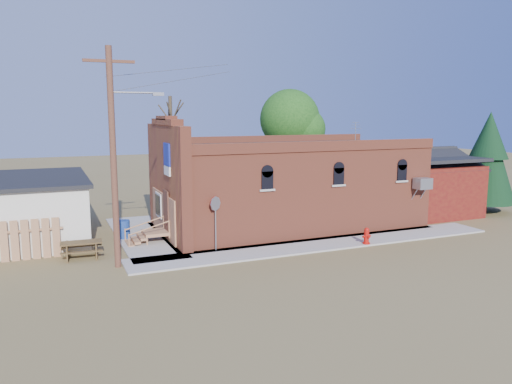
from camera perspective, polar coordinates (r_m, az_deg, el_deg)
name	(u,v)px	position (r m, az deg, el deg)	size (l,w,h in m)	color
ground	(304,253)	(23.26, 5.54, -6.95)	(120.00, 120.00, 0.00)	brown
sidewalk_south	(323,244)	(24.72, 7.61, -5.94)	(19.00, 2.20, 0.08)	#9E9991
sidewalk_west	(143,236)	(26.76, -12.82, -4.93)	(2.60, 10.00, 0.08)	#9E9991
brick_bar	(284,185)	(28.29, 3.23, 0.77)	(16.40, 7.97, 6.30)	#A44A32
red_shed	(422,178)	(33.80, 18.40, 1.55)	(5.40, 6.40, 4.30)	#570F0F
utility_pole	(114,153)	(21.04, -15.87, 4.29)	(3.12, 0.26, 9.00)	#4B2A1E
tree_bare_near	(171,120)	(33.53, -9.73, 8.15)	(2.80, 2.80, 7.65)	#4D3D2C
tree_leafy	(290,119)	(37.12, 3.87, 8.28)	(4.40, 4.40, 8.15)	#4D3D2C
evergreen_tree	(488,155)	(35.41, 25.00, 3.83)	(3.60, 3.60, 6.50)	#4D3D2C
fire_hydrant	(367,236)	(24.90, 12.52, -4.92)	(0.46, 0.44, 0.81)	#B3100A
stop_sign	(215,209)	(22.97, -4.67, -1.92)	(0.61, 0.43, 2.54)	#929298
trash_barrel	(124,229)	(26.30, -14.85, -4.13)	(0.60, 0.60, 0.92)	navy
picnic_table	(81,247)	(23.60, -19.33, -5.98)	(1.83, 1.43, 0.73)	brown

